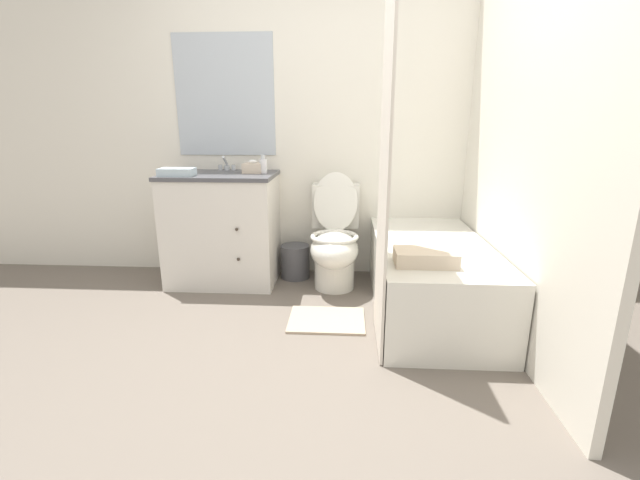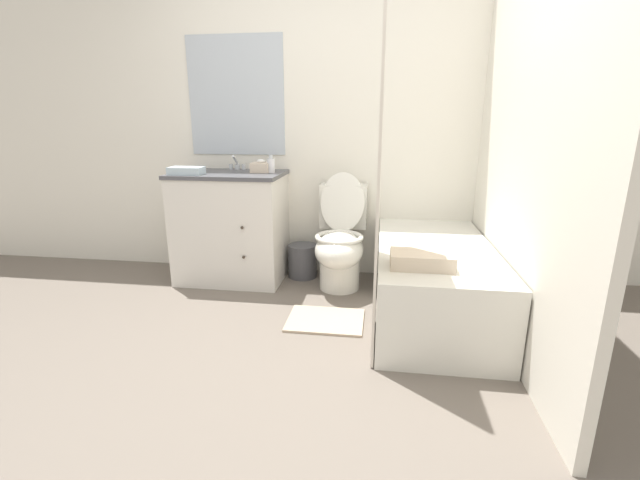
{
  "view_description": "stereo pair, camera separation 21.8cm",
  "coord_description": "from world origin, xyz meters",
  "px_view_note": "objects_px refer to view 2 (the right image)",
  "views": [
    {
      "loc": [
        0.23,
        -1.93,
        1.27
      ],
      "look_at": [
        0.06,
        0.73,
        0.53
      ],
      "focal_mm": 24.0,
      "sensor_mm": 36.0,
      "label": 1
    },
    {
      "loc": [
        0.44,
        -1.91,
        1.27
      ],
      "look_at": [
        0.06,
        0.73,
        0.53
      ],
      "focal_mm": 24.0,
      "sensor_mm": 36.0,
      "label": 2
    }
  ],
  "objects_px": {
    "wastebasket": "(303,261)",
    "soap_dispenser": "(271,165)",
    "bathtub": "(433,280)",
    "hand_towel_folded": "(186,171)",
    "vanity_cabinet": "(231,225)",
    "sink_faucet": "(237,165)",
    "tissue_box": "(261,167)",
    "bath_towel_folded": "(422,260)",
    "bath_mat": "(326,320)",
    "toilet": "(340,242)"
  },
  "relations": [
    {
      "from": "wastebasket",
      "to": "bathtub",
      "type": "bearing_deg",
      "value": -30.22
    },
    {
      "from": "tissue_box",
      "to": "bath_towel_folded",
      "type": "xyz_separation_m",
      "value": [
        1.18,
        -0.98,
        -0.39
      ]
    },
    {
      "from": "toilet",
      "to": "bath_mat",
      "type": "relative_size",
      "value": 1.79
    },
    {
      "from": "sink_faucet",
      "to": "toilet",
      "type": "xyz_separation_m",
      "value": [
        0.9,
        -0.28,
        -0.55
      ]
    },
    {
      "from": "vanity_cabinet",
      "to": "wastebasket",
      "type": "distance_m",
      "value": 0.66
    },
    {
      "from": "soap_dispenser",
      "to": "bath_towel_folded",
      "type": "relative_size",
      "value": 0.4
    },
    {
      "from": "vanity_cabinet",
      "to": "bath_mat",
      "type": "relative_size",
      "value": 1.78
    },
    {
      "from": "vanity_cabinet",
      "to": "hand_towel_folded",
      "type": "xyz_separation_m",
      "value": [
        -0.26,
        -0.18,
        0.46
      ]
    },
    {
      "from": "tissue_box",
      "to": "hand_towel_folded",
      "type": "relative_size",
      "value": 0.58
    },
    {
      "from": "sink_faucet",
      "to": "bathtub",
      "type": "height_order",
      "value": "sink_faucet"
    },
    {
      "from": "bathtub",
      "to": "bath_mat",
      "type": "distance_m",
      "value": 0.77
    },
    {
      "from": "wastebasket",
      "to": "soap_dispenser",
      "type": "distance_m",
      "value": 0.84
    },
    {
      "from": "soap_dispenser",
      "to": "toilet",
      "type": "bearing_deg",
      "value": -10.02
    },
    {
      "from": "hand_towel_folded",
      "to": "bath_towel_folded",
      "type": "relative_size",
      "value": 0.73
    },
    {
      "from": "wastebasket",
      "to": "bath_mat",
      "type": "xyz_separation_m",
      "value": [
        0.3,
        -0.81,
        -0.13
      ]
    },
    {
      "from": "toilet",
      "to": "tissue_box",
      "type": "distance_m",
      "value": 0.86
    },
    {
      "from": "tissue_box",
      "to": "toilet",
      "type": "bearing_deg",
      "value": -10.84
    },
    {
      "from": "wastebasket",
      "to": "bath_towel_folded",
      "type": "xyz_separation_m",
      "value": [
        0.87,
        -1.03,
        0.39
      ]
    },
    {
      "from": "vanity_cabinet",
      "to": "bathtub",
      "type": "bearing_deg",
      "value": -16.86
    },
    {
      "from": "toilet",
      "to": "bath_towel_folded",
      "type": "height_order",
      "value": "toilet"
    },
    {
      "from": "vanity_cabinet",
      "to": "bath_mat",
      "type": "distance_m",
      "value": 1.2
    },
    {
      "from": "sink_faucet",
      "to": "tissue_box",
      "type": "height_order",
      "value": "sink_faucet"
    },
    {
      "from": "sink_faucet",
      "to": "bath_mat",
      "type": "bearing_deg",
      "value": -46.36
    },
    {
      "from": "vanity_cabinet",
      "to": "sink_faucet",
      "type": "bearing_deg",
      "value": 90.0
    },
    {
      "from": "wastebasket",
      "to": "hand_towel_folded",
      "type": "xyz_separation_m",
      "value": [
        -0.83,
        -0.29,
        0.77
      ]
    },
    {
      "from": "hand_towel_folded",
      "to": "tissue_box",
      "type": "bearing_deg",
      "value": 24.56
    },
    {
      "from": "toilet",
      "to": "bath_towel_folded",
      "type": "distance_m",
      "value": 1.03
    },
    {
      "from": "vanity_cabinet",
      "to": "bath_mat",
      "type": "xyz_separation_m",
      "value": [
        0.87,
        -0.7,
        -0.44
      ]
    },
    {
      "from": "bathtub",
      "to": "hand_towel_folded",
      "type": "xyz_separation_m",
      "value": [
        -1.83,
        0.29,
        0.66
      ]
    },
    {
      "from": "toilet",
      "to": "soap_dispenser",
      "type": "distance_m",
      "value": 0.81
    },
    {
      "from": "toilet",
      "to": "bathtub",
      "type": "xyz_separation_m",
      "value": [
        0.66,
        -0.41,
        -0.12
      ]
    },
    {
      "from": "tissue_box",
      "to": "hand_towel_folded",
      "type": "bearing_deg",
      "value": -155.44
    },
    {
      "from": "wastebasket",
      "to": "soap_dispenser",
      "type": "xyz_separation_m",
      "value": [
        -0.23,
        -0.08,
        0.8
      ]
    },
    {
      "from": "sink_faucet",
      "to": "vanity_cabinet",
      "type": "bearing_deg",
      "value": -90.0
    },
    {
      "from": "wastebasket",
      "to": "bath_towel_folded",
      "type": "distance_m",
      "value": 1.41
    },
    {
      "from": "bathtub",
      "to": "wastebasket",
      "type": "distance_m",
      "value": 1.16
    },
    {
      "from": "soap_dispenser",
      "to": "bath_towel_folded",
      "type": "bearing_deg",
      "value": -41.12
    },
    {
      "from": "hand_towel_folded",
      "to": "vanity_cabinet",
      "type": "bearing_deg",
      "value": 34.11
    },
    {
      "from": "vanity_cabinet",
      "to": "bath_mat",
      "type": "height_order",
      "value": "vanity_cabinet"
    },
    {
      "from": "sink_faucet",
      "to": "bath_towel_folded",
      "type": "xyz_separation_m",
      "value": [
        1.43,
        -1.14,
        -0.39
      ]
    },
    {
      "from": "vanity_cabinet",
      "to": "tissue_box",
      "type": "bearing_deg",
      "value": 12.69
    },
    {
      "from": "soap_dispenser",
      "to": "bath_mat",
      "type": "relative_size",
      "value": 0.28
    },
    {
      "from": "sink_faucet",
      "to": "tissue_box",
      "type": "distance_m",
      "value": 0.29
    },
    {
      "from": "sink_faucet",
      "to": "toilet",
      "type": "height_order",
      "value": "sink_faucet"
    },
    {
      "from": "bathtub",
      "to": "wastebasket",
      "type": "relative_size",
      "value": 5.42
    },
    {
      "from": "bathtub",
      "to": "soap_dispenser",
      "type": "bearing_deg",
      "value": 157.58
    },
    {
      "from": "tissue_box",
      "to": "bath_mat",
      "type": "distance_m",
      "value": 1.33
    },
    {
      "from": "bathtub",
      "to": "soap_dispenser",
      "type": "relative_size",
      "value": 10.89
    },
    {
      "from": "bathtub",
      "to": "bath_mat",
      "type": "height_order",
      "value": "bathtub"
    },
    {
      "from": "vanity_cabinet",
      "to": "bathtub",
      "type": "xyz_separation_m",
      "value": [
        1.56,
        -0.47,
        -0.21
      ]
    }
  ]
}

